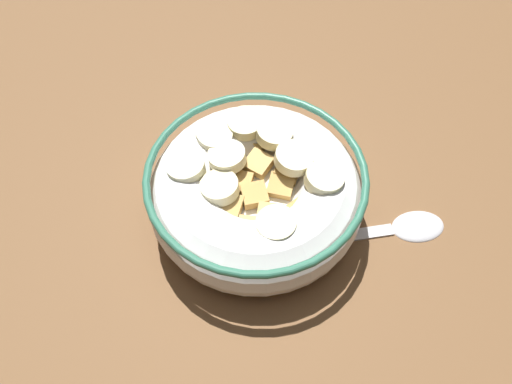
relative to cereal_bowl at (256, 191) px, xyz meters
The scene contains 3 objects.
ground_plane 4.10cm from the cereal_bowl, ahead, with size 133.11×133.11×2.00cm, color brown.
cereal_bowl is the anchor object (origin of this frame).
spoon 11.58cm from the cereal_bowl, 87.26° to the left, with size 5.96×15.22×0.80cm.
Camera 1 is at (22.85, 2.38, 36.80)cm, focal length 36.66 mm.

